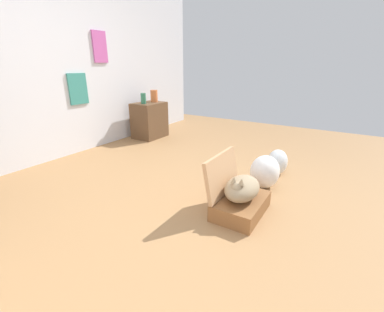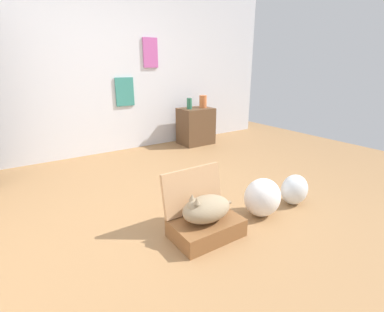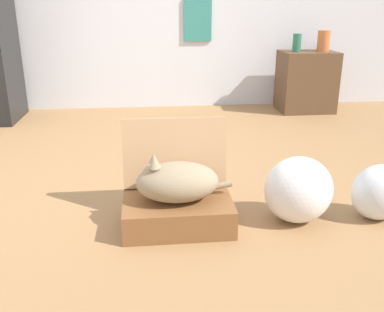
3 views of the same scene
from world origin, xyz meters
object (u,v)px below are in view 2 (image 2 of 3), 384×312
plastic_bag_clear (294,190)px  vase_short (203,102)px  plastic_bag_white (262,197)px  suitcase_base (206,228)px  cat (206,209)px  side_table (196,126)px  vase_tall (189,104)px

plastic_bag_clear → vase_short: size_ratio=1.46×
plastic_bag_white → suitcase_base: bearing=179.0°
cat → plastic_bag_white: cat is taller
plastic_bag_white → plastic_bag_clear: plastic_bag_white is taller
suitcase_base → plastic_bag_clear: (1.06, -0.03, 0.08)m
plastic_bag_white → side_table: (0.91, 2.39, 0.13)m
vase_tall → side_table: bearing=4.6°
suitcase_base → cat: cat is taller
suitcase_base → plastic_bag_clear: 1.06m
vase_tall → suitcase_base: bearing=-120.5°
cat → side_table: bearing=57.0°
side_table → cat: bearing=-123.0°
suitcase_base → plastic_bag_clear: bearing=-1.7°
plastic_bag_clear → side_table: size_ratio=0.49×
suitcase_base → side_table: side_table is taller
side_table → plastic_bag_white: bearing=-110.8°
plastic_bag_clear → side_table: side_table is taller
suitcase_base → vase_short: vase_short is taller
suitcase_base → side_table: bearing=57.2°
suitcase_base → plastic_bag_white: size_ratio=1.55×
suitcase_base → plastic_bag_white: plastic_bag_white is taller
vase_tall → vase_short: vase_short is taller
cat → vase_tall: (1.40, 2.37, 0.46)m
suitcase_base → plastic_bag_white: 0.63m
plastic_bag_white → vase_tall: 2.56m
vase_short → plastic_bag_clear: bearing=-104.4°
vase_tall → cat: bearing=-120.7°
suitcase_base → plastic_bag_clear: size_ratio=1.82×
plastic_bag_white → vase_short: 2.65m
side_table → plastic_bag_clear: bearing=-101.1°
plastic_bag_clear → vase_tall: (0.34, 2.40, 0.56)m
plastic_bag_clear → vase_tall: size_ratio=1.70×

